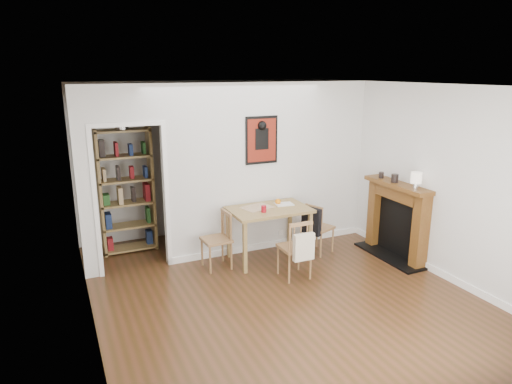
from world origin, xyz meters
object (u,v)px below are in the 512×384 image
ceramic_jar_a (395,178)px  ceramic_jar_b (381,175)px  chair_left (216,240)px  mantel_lamp (416,179)px  dining_table (269,215)px  chair_right (319,227)px  bookshelf (126,192)px  notebook (284,204)px  chair_front (295,248)px  fireplace (397,218)px  red_glass (264,209)px  orange_fruit (278,202)px

ceramic_jar_a → ceramic_jar_b: (0.00, 0.31, -0.02)m
chair_left → ceramic_jar_b: size_ratio=8.81×
mantel_lamp → ceramic_jar_b: 0.74m
dining_table → chair_right: chair_right is taller
chair_left → chair_right: 1.64m
dining_table → ceramic_jar_b: bearing=-11.0°
dining_table → bookshelf: bookshelf is taller
chair_right → notebook: 0.67m
chair_front → notebook: chair_front is taller
fireplace → ceramic_jar_b: bearing=101.0°
red_glass → notebook: (0.44, 0.21, -0.04)m
orange_fruit → notebook: bearing=-35.5°
chair_right → ceramic_jar_b: (0.94, -0.25, 0.79)m
dining_table → red_glass: red_glass is taller
orange_fruit → ceramic_jar_a: ceramic_jar_a is taller
bookshelf → mantel_lamp: 4.28m
dining_table → ceramic_jar_a: bearing=-20.4°
chair_right → orange_fruit: 0.77m
chair_right → mantel_lamp: (0.94, -0.98, 0.89)m
mantel_lamp → ceramic_jar_a: (-0.00, 0.42, -0.09)m
dining_table → notebook: bearing=14.8°
chair_left → mantel_lamp: bearing=-23.2°
ceramic_jar_a → mantel_lamp: bearing=-89.7°
fireplace → bookshelf: bearing=152.4°
red_glass → notebook: bearing=25.5°
dining_table → orange_fruit: bearing=31.7°
chair_left → chair_right: bearing=-4.2°
ceramic_jar_b → orange_fruit: bearing=163.0°
bookshelf → chair_front: bearing=-45.6°
mantel_lamp → dining_table: bearing=148.5°
chair_front → mantel_lamp: mantel_lamp is taller
ceramic_jar_a → chair_right: bearing=149.4°
fireplace → ceramic_jar_b: size_ratio=13.18×
chair_front → ceramic_jar_a: ceramic_jar_a is taller
chair_front → notebook: 0.90m
ceramic_jar_b → chair_left: bearing=171.9°
dining_table → mantel_lamp: size_ratio=4.91×
dining_table → notebook: 0.32m
bookshelf → mantel_lamp: bookshelf is taller
chair_front → red_glass: red_glass is taller
ceramic_jar_a → red_glass: bearing=164.8°
bookshelf → notebook: size_ratio=7.27×
chair_left → red_glass: bearing=-13.5°
chair_front → dining_table: bearing=93.8°
chair_right → mantel_lamp: size_ratio=3.35×
red_glass → notebook: 0.49m
red_glass → fireplace: bearing=-15.8°
dining_table → notebook: size_ratio=4.39×
chair_left → bookshelf: (-1.02, 1.20, 0.54)m
notebook → chair_left: bearing=-177.5°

